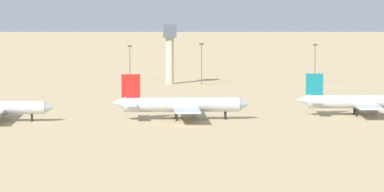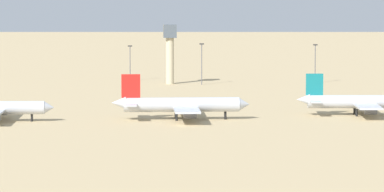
{
  "view_description": "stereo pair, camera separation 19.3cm",
  "coord_description": "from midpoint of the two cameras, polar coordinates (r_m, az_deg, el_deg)",
  "views": [
    {
      "loc": [
        -18.12,
        -316.94,
        38.1
      ],
      "look_at": [
        4.01,
        23.83,
        6.0
      ],
      "focal_mm": 107.72,
      "sensor_mm": 36.0,
      "label": 1
    },
    {
      "loc": [
        -17.93,
        -316.96,
        38.1
      ],
      "look_at": [
        4.01,
        23.83,
        6.0
      ],
      "focal_mm": 107.72,
      "sensor_mm": 36.0,
      "label": 2
    }
  ],
  "objects": [
    {
      "name": "ground",
      "position": [
        319.74,
        -0.43,
        -1.47
      ],
      "size": [
        4000.0,
        4000.0,
        0.0
      ],
      "primitive_type": "plane",
      "color": "tan"
    },
    {
      "name": "parked_jet_red_2",
      "position": [
        333.42,
        -0.57,
        -0.44
      ],
      "size": [
        40.17,
        33.6,
        13.31
      ],
      "rotation": [
        0.0,
        0.0,
        -0.01
      ],
      "color": "silver",
      "rests_on": "ground"
    },
    {
      "name": "parked_jet_teal_3",
      "position": [
        348.2,
        8.31,
        -0.29
      ],
      "size": [
        38.14,
        32.14,
        12.59
      ],
      "rotation": [
        0.0,
        0.0,
        -0.07
      ],
      "color": "silver",
      "rests_on": "ground"
    },
    {
      "name": "control_tower",
      "position": [
        457.49,
        -1.09,
        2.38
      ],
      "size": [
        5.2,
        5.2,
        23.65
      ],
      "color": "#C6B793",
      "rests_on": "ground"
    },
    {
      "name": "light_pole_west",
      "position": [
        453.83,
        0.5,
        1.75
      ],
      "size": [
        1.8,
        0.5,
        16.39
      ],
      "color": "#59595E",
      "rests_on": "ground"
    },
    {
      "name": "light_pole_mid",
      "position": [
        464.31,
        6.13,
        1.75
      ],
      "size": [
        1.8,
        0.5,
        15.67
      ],
      "color": "#59595E",
      "rests_on": "ground"
    },
    {
      "name": "light_pole_east",
      "position": [
        474.16,
        -3.08,
        1.78
      ],
      "size": [
        1.8,
        0.5,
        14.59
      ],
      "color": "#59595E",
      "rests_on": "ground"
    }
  ]
}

